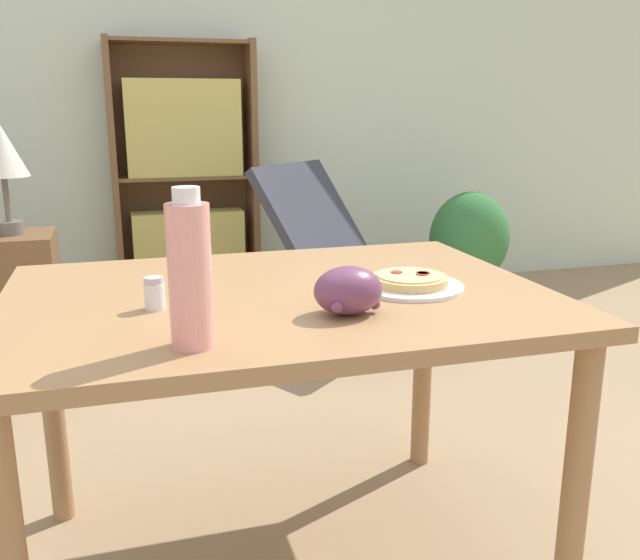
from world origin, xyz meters
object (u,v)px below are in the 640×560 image
drink_bottle (190,273)px  table_lamp (1,155)px  pizza_on_plate (410,283)px  salt_shaker (154,293)px  lounge_chair_far (341,285)px  grape_bunch (348,291)px  side_table (19,306)px  potted_plant_floor (469,248)px  bookshelf (186,188)px

drink_bottle → table_lamp: table_lamp is taller
pizza_on_plate → salt_shaker: size_ratio=3.65×
drink_bottle → lounge_chair_far: bearing=64.8°
grape_bunch → table_lamp: (-0.90, 1.81, 0.18)m
side_table → potted_plant_floor: bearing=8.5°
pizza_on_plate → lounge_chair_far: bearing=77.2°
grape_bunch → potted_plant_floor: size_ratio=0.21×
drink_bottle → side_table: drink_bottle is taller
drink_bottle → side_table: (-0.57, 1.91, -0.56)m
drink_bottle → table_lamp: 2.00m
drink_bottle → bookshelf: bearing=84.8°
grape_bunch → potted_plant_floor: (1.47, 2.16, -0.43)m
potted_plant_floor → lounge_chair_far: bearing=-160.7°
grape_bunch → side_table: size_ratio=0.23×
bookshelf → side_table: size_ratio=2.41×
salt_shaker → lounge_chair_far: size_ratio=0.07×
side_table → grape_bunch: bearing=-63.5°
pizza_on_plate → drink_bottle: bearing=-154.2°
pizza_on_plate → grape_bunch: grape_bunch is taller
potted_plant_floor → bookshelf: bearing=159.8°
grape_bunch → table_lamp: table_lamp is taller
grape_bunch → drink_bottle: bearing=-162.3°
drink_bottle → lounge_chair_far: (0.92, 1.96, -0.59)m
lounge_chair_far → side_table: 1.50m
bookshelf → grape_bunch: bearing=-88.4°
lounge_chair_far → potted_plant_floor: bearing=-21.1°
pizza_on_plate → salt_shaker: (-0.59, -0.00, 0.02)m
pizza_on_plate → side_table: 2.04m
table_lamp → bookshelf: bearing=48.1°
salt_shaker → potted_plant_floor: size_ratio=0.10×
pizza_on_plate → salt_shaker: salt_shaker is taller
grape_bunch → bookshelf: bookshelf is taller
pizza_on_plate → table_lamp: bearing=123.8°
pizza_on_plate → bookshelf: bearing=96.2°
pizza_on_plate → potted_plant_floor: bearing=57.8°
grape_bunch → side_table: grape_bunch is taller
salt_shaker → side_table: salt_shaker is taller
grape_bunch → side_table: 2.07m
grape_bunch → lounge_chair_far: 2.01m
bookshelf → salt_shaker: bearing=-96.9°
grape_bunch → drink_bottle: size_ratio=0.51×
salt_shaker → table_lamp: size_ratio=0.15×
drink_bottle → potted_plant_floor: bearing=51.5°
drink_bottle → lounge_chair_far: 2.24m
bookshelf → side_table: bearing=-131.9°
potted_plant_floor → pizza_on_plate: bearing=-122.2°
side_table → table_lamp: size_ratio=1.35×
bookshelf → table_lamp: bearing=-131.9°
pizza_on_plate → grape_bunch: (-0.21, -0.15, 0.04)m
drink_bottle → salt_shaker: bearing=101.8°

